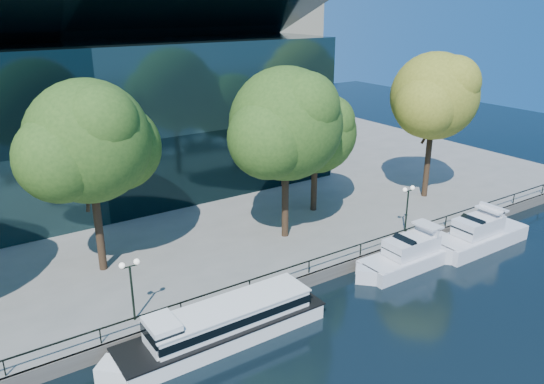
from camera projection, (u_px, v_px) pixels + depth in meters
ground at (277, 329)px, 33.37m from camera, size 160.00×160.00×0.00m
promenade at (100, 174)px, 61.59m from camera, size 90.00×67.08×1.00m
railing at (250, 280)px, 35.25m from camera, size 88.20×0.08×0.99m
convention_building at (66, 117)px, 53.20m from camera, size 50.00×24.57×21.43m
tour_boat at (219, 325)px, 31.78m from camera, size 14.40×3.21×2.73m
cruiser_near at (411, 254)px, 41.02m from camera, size 10.85×2.79×3.14m
cruiser_far at (477, 236)px, 44.06m from camera, size 10.57×2.93×3.45m
tree_2 at (92, 144)px, 35.65m from camera, size 10.51×8.61×13.80m
tree_3 at (288, 126)px, 41.20m from camera, size 11.09×9.10×13.93m
tree_4 at (317, 134)px, 47.40m from camera, size 9.16×7.51×11.09m
tree_5 at (436, 98)px, 50.11m from camera, size 10.32×8.46×14.16m
lamp_1 at (131, 277)px, 31.57m from camera, size 1.26×0.36×4.03m
lamp_2 at (408, 198)px, 44.11m from camera, size 1.26×0.36×4.03m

